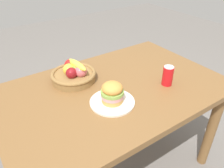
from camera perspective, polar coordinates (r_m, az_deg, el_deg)
The scene contains 6 objects.
ground_plane at distance 1.92m, azimuth 0.34°, elevation -19.96°, with size 8.00×8.00×0.00m, color slate.
dining_table at distance 1.46m, azimuth 0.42°, elevation -4.24°, with size 1.40×0.90×0.75m.
plate at distance 1.27m, azimuth 0.06°, elevation -4.58°, with size 0.25×0.25×0.01m, color silver.
sandwich at distance 1.23m, azimuth 0.06°, elevation -2.12°, with size 0.13×0.13×0.12m.
soda_can at distance 1.44m, azimuth 13.94°, elevation 2.06°, with size 0.07×0.07×0.13m.
fruit_basket at distance 1.47m, azimuth -9.68°, elevation 2.59°, with size 0.29×0.29×0.14m.
Camera 1 is at (-0.67, -0.95, 1.52)m, focal length 36.07 mm.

